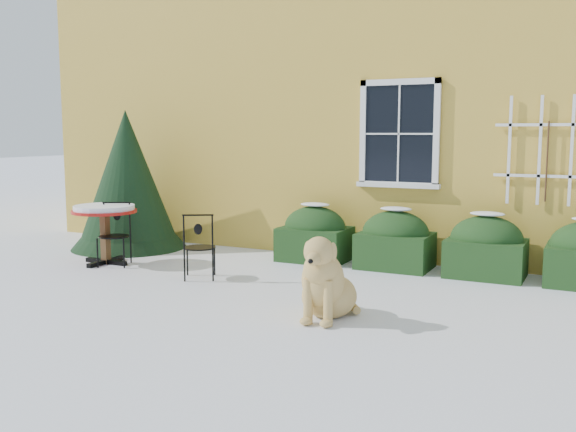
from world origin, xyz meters
The scene contains 8 objects.
ground centered at (0.00, 0.00, 0.00)m, with size 80.00×80.00×0.00m, color white.
house centered at (0.00, 7.00, 3.22)m, with size 12.40×8.40×6.40m.
hedge_row centered at (1.65, 2.55, 0.40)m, with size 4.95×0.80×0.91m.
evergreen_shrub centered at (-3.66, 2.14, 0.96)m, with size 1.97×1.97×2.38m.
bistro_table centered at (-3.06, 0.89, 0.75)m, with size 0.97×0.97×0.90m.
patio_chair_near centered at (-1.19, 0.67, 0.46)m, with size 0.55×0.55×0.91m.
patio_chair_far centered at (-2.88, 0.89, 0.47)m, with size 0.56×0.55×0.94m.
dog centered at (1.11, -0.34, 0.38)m, with size 0.65×1.07×0.95m.
Camera 1 is at (3.73, -6.51, 1.99)m, focal length 40.00 mm.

